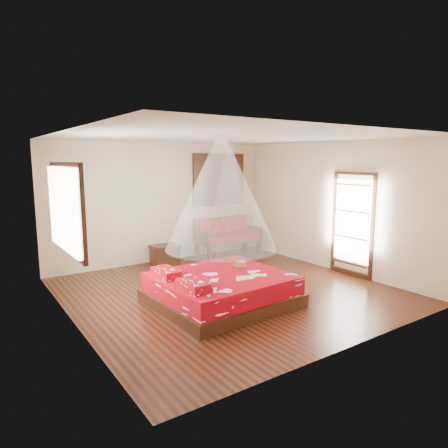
# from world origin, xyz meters

# --- Properties ---
(room) EXTENTS (5.54, 5.54, 2.84)m
(room) POSITION_xyz_m (0.00, 0.00, 1.40)
(room) COLOR black
(room) RESTS_ON ground
(bed) EXTENTS (2.24, 2.05, 0.64)m
(bed) POSITION_xyz_m (-0.49, -0.48, 0.25)
(bed) COLOR black
(bed) RESTS_ON floor
(daybed) EXTENTS (1.64, 0.73, 0.94)m
(daybed) POSITION_xyz_m (1.60, 2.37, 0.52)
(daybed) COLOR black
(daybed) RESTS_ON floor
(storage_chest) EXTENTS (0.64, 0.47, 0.44)m
(storage_chest) POSITION_xyz_m (-0.10, 2.45, 0.22)
(storage_chest) COLOR black
(storage_chest) RESTS_ON floor
(shutter_panel) EXTENTS (1.52, 0.06, 1.32)m
(shutter_panel) POSITION_xyz_m (1.60, 2.72, 1.90)
(shutter_panel) COLOR black
(shutter_panel) RESTS_ON wall_back
(window_left) EXTENTS (0.10, 1.74, 1.34)m
(window_left) POSITION_xyz_m (-2.71, 0.20, 1.70)
(window_left) COLOR black
(window_left) RESTS_ON wall_left
(glazed_door) EXTENTS (0.08, 1.02, 2.16)m
(glazed_door) POSITION_xyz_m (2.72, -0.60, 1.07)
(glazed_door) COLOR black
(glazed_door) RESTS_ON floor
(wine_tray) EXTENTS (0.28, 0.28, 0.23)m
(wine_tray) POSITION_xyz_m (0.08, -0.24, 0.56)
(wine_tray) COLOR brown
(wine_tray) RESTS_ON bed
(mosquito_net_main) EXTENTS (1.85, 1.85, 1.80)m
(mosquito_net_main) POSITION_xyz_m (-0.47, -0.48, 1.85)
(mosquito_net_main) COLOR white
(mosquito_net_main) RESTS_ON ceiling
(mosquito_net_daybed) EXTENTS (0.79, 0.79, 1.50)m
(mosquito_net_daybed) POSITION_xyz_m (1.60, 2.25, 2.00)
(mosquito_net_daybed) COLOR white
(mosquito_net_daybed) RESTS_ON ceiling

